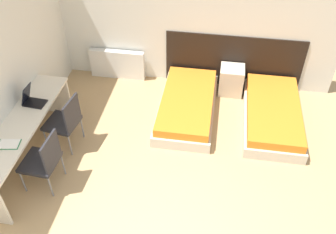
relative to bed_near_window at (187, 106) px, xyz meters
The scene contains 12 objects.
wall_back 1.58m from the bed_near_window, 101.79° to the left, with size 5.56×0.05×2.70m.
wall_left 2.95m from the bed_near_window, 158.64° to the right, with size 0.05×4.96×2.70m.
headboard_panel 1.28m from the bed_near_window, 53.22° to the left, with size 2.52×0.03×1.05m.
bed_near_window is the anchor object (origin of this frame).
bed_near_door 1.47m from the bed_near_window, ahead, with size 0.95×1.90×0.34m.
nightstand 1.05m from the bed_near_window, 45.44° to the left, with size 0.44×0.41×0.54m.
radiator 1.74m from the bed_near_window, 148.84° to the left, with size 1.07×0.12×0.59m.
desk 2.71m from the bed_near_window, 146.66° to the right, with size 0.52×2.33×0.75m.
chair_near_laptop 2.09m from the bed_near_window, 148.91° to the right, with size 0.54×0.54×0.92m.
chair_near_notebook 2.61m from the bed_near_window, 133.17° to the right, with size 0.50×0.50×0.92m.
laptop 2.56m from the bed_near_window, 155.42° to the right, with size 0.34×0.24×0.32m.
open_notebook 2.96m from the bed_near_window, 138.87° to the right, with size 0.31×0.23×0.02m.
Camera 1 is at (0.68, -2.09, 4.32)m, focal length 40.00 mm.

